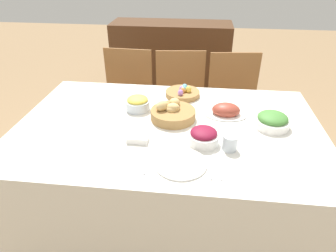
% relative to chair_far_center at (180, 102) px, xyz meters
% --- Properties ---
extents(ground_plane, '(12.00, 12.00, 0.00)m').
position_rel_chair_far_center_xyz_m(ground_plane, '(-0.01, -0.86, -0.50)').
color(ground_plane, '#937551').
extents(dining_table, '(1.72, 1.10, 0.77)m').
position_rel_chair_far_center_xyz_m(dining_table, '(-0.01, -0.86, -0.11)').
color(dining_table, silver).
rests_on(dining_table, ground).
extents(chair_far_center, '(0.46, 0.46, 0.91)m').
position_rel_chair_far_center_xyz_m(chair_far_center, '(0.00, 0.00, 0.00)').
color(chair_far_center, brown).
rests_on(chair_far_center, ground).
extents(chair_far_left, '(0.44, 0.44, 0.91)m').
position_rel_chair_far_center_xyz_m(chair_far_left, '(-0.48, 0.00, 0.00)').
color(chair_far_left, brown).
rests_on(chair_far_left, ground).
extents(chair_far_right, '(0.46, 0.46, 0.91)m').
position_rel_chair_far_center_xyz_m(chair_far_right, '(0.45, -0.00, 0.00)').
color(chair_far_right, brown).
rests_on(chair_far_right, ground).
extents(sideboard, '(1.31, 0.44, 0.94)m').
position_rel_chair_far_center_xyz_m(sideboard, '(-0.19, 1.01, -0.02)').
color(sideboard, '#4C2D19').
rests_on(sideboard, ground).
extents(bread_basket, '(0.26, 0.26, 0.11)m').
position_rel_chair_far_center_xyz_m(bread_basket, '(0.01, -0.79, 0.31)').
color(bread_basket, '#9E7542').
rests_on(bread_basket, dining_table).
extents(egg_basket, '(0.23, 0.23, 0.08)m').
position_rel_chair_far_center_xyz_m(egg_basket, '(0.05, -0.47, 0.30)').
color(egg_basket, '#9E7542').
rests_on(egg_basket, dining_table).
extents(ham_platter, '(0.26, 0.18, 0.08)m').
position_rel_chair_far_center_xyz_m(ham_platter, '(0.32, -0.71, 0.30)').
color(ham_platter, white).
rests_on(ham_platter, dining_table).
extents(beet_salad_bowl, '(0.16, 0.16, 0.09)m').
position_rel_chair_far_center_xyz_m(beet_salad_bowl, '(0.19, -1.03, 0.32)').
color(beet_salad_bowl, white).
rests_on(beet_salad_bowl, dining_table).
extents(pineapple_bowl, '(0.15, 0.15, 0.09)m').
position_rel_chair_far_center_xyz_m(pineapple_bowl, '(-0.21, -0.70, 0.32)').
color(pineapple_bowl, silver).
rests_on(pineapple_bowl, dining_table).
extents(green_salad_bowl, '(0.19, 0.19, 0.09)m').
position_rel_chair_far_center_xyz_m(green_salad_bowl, '(0.57, -0.82, 0.31)').
color(green_salad_bowl, white).
rests_on(green_salad_bowl, dining_table).
extents(dinner_plate, '(0.24, 0.24, 0.01)m').
position_rel_chair_far_center_xyz_m(dinner_plate, '(0.09, -1.22, 0.28)').
color(dinner_plate, white).
rests_on(dinner_plate, dining_table).
extents(fork, '(0.02, 0.19, 0.00)m').
position_rel_chair_far_center_xyz_m(fork, '(-0.05, -1.22, 0.28)').
color(fork, '#B7B7BC').
rests_on(fork, dining_table).
extents(knife, '(0.02, 0.19, 0.00)m').
position_rel_chair_far_center_xyz_m(knife, '(0.24, -1.22, 0.28)').
color(knife, '#B7B7BC').
rests_on(knife, dining_table).
extents(spoon, '(0.02, 0.19, 0.00)m').
position_rel_chair_far_center_xyz_m(spoon, '(0.27, -1.22, 0.28)').
color(spoon, '#B7B7BC').
rests_on(spoon, dining_table).
extents(drinking_cup, '(0.07, 0.07, 0.08)m').
position_rel_chair_far_center_xyz_m(drinking_cup, '(0.32, -1.07, 0.31)').
color(drinking_cup, silver).
rests_on(drinking_cup, dining_table).
extents(butter_dish, '(0.11, 0.07, 0.03)m').
position_rel_chair_far_center_xyz_m(butter_dish, '(-0.14, -1.05, 0.29)').
color(butter_dish, white).
rests_on(butter_dish, dining_table).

